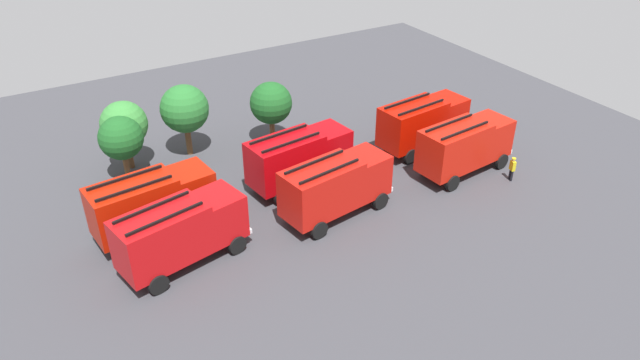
% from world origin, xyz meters
% --- Properties ---
extents(ground_plane, '(56.53, 56.53, 0.00)m').
position_xyz_m(ground_plane, '(0.00, 0.00, 0.00)').
color(ground_plane, '#38383D').
extents(fire_truck_0, '(7.54, 3.90, 3.88)m').
position_xyz_m(fire_truck_0, '(-9.66, -1.78, 2.15)').
color(fire_truck_0, '#B60D0F').
rests_on(fire_truck_0, ground).
extents(fire_truck_1, '(7.47, 3.58, 3.88)m').
position_xyz_m(fire_truck_1, '(-0.11, -2.03, 2.15)').
color(fire_truck_1, '#B5130C').
rests_on(fire_truck_1, ground).
extents(fire_truck_2, '(7.40, 3.31, 3.88)m').
position_xyz_m(fire_truck_2, '(10.10, -2.10, 2.15)').
color(fire_truck_2, '#BB160A').
rests_on(fire_truck_2, ground).
extents(fire_truck_3, '(7.42, 3.38, 3.88)m').
position_xyz_m(fire_truck_3, '(-10.11, 1.77, 2.15)').
color(fire_truck_3, '#A81606').
rests_on(fire_truck_3, ground).
extents(fire_truck_4, '(7.44, 3.45, 3.88)m').
position_xyz_m(fire_truck_4, '(-0.30, 2.16, 2.15)').
color(fire_truck_4, '#AB060B').
rests_on(fire_truck_4, ground).
extents(fire_truck_5, '(7.42, 3.36, 3.88)m').
position_xyz_m(fire_truck_5, '(9.94, 2.17, 2.15)').
color(fire_truck_5, '#B40E03').
rests_on(fire_truck_5, ground).
extents(firefighter_0, '(0.34, 0.47, 1.70)m').
position_xyz_m(firefighter_0, '(12.24, -4.56, 0.95)').
color(firefighter_0, black).
rests_on(firefighter_0, ground).
extents(firefighter_1, '(0.36, 0.47, 1.70)m').
position_xyz_m(firefighter_1, '(-8.93, 5.27, 0.95)').
color(firefighter_1, black).
rests_on(firefighter_1, ground).
extents(tree_0, '(2.92, 2.92, 4.53)m').
position_xyz_m(tree_0, '(-9.91, 8.83, 3.05)').
color(tree_0, brown).
rests_on(tree_0, ground).
extents(tree_1, '(3.17, 3.17, 4.91)m').
position_xyz_m(tree_1, '(-9.30, 10.21, 3.30)').
color(tree_1, brown).
rests_on(tree_1, ground).
extents(tree_2, '(3.40, 3.40, 5.27)m').
position_xyz_m(tree_2, '(-5.10, 10.01, 3.55)').
color(tree_2, brown).
rests_on(tree_2, ground).
extents(tree_3, '(3.09, 3.09, 4.79)m').
position_xyz_m(tree_3, '(0.86, 8.48, 3.22)').
color(tree_3, brown).
rests_on(tree_3, ground).
extents(traffic_cone_0, '(0.47, 0.47, 0.67)m').
position_xyz_m(traffic_cone_0, '(4.25, 2.21, 0.34)').
color(traffic_cone_0, '#F2600C').
rests_on(traffic_cone_0, ground).
extents(traffic_cone_1, '(0.40, 0.40, 0.57)m').
position_xyz_m(traffic_cone_1, '(-5.46, -0.44, 0.28)').
color(traffic_cone_1, '#F2600C').
rests_on(traffic_cone_1, ground).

